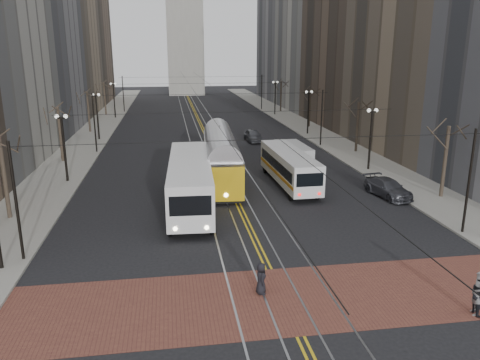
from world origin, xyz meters
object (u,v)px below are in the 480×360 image
object	(u,v)px
pedestrian_a	(261,278)
transit_bus	(190,183)
sedan_grey	(253,136)
rear_bus	(289,168)
cargo_van	(293,158)
streetcar	(221,161)
pedestrian_c	(480,295)
pedestrian_b	(477,293)
sedan_parked	(388,188)

from	to	relation	value
pedestrian_a	transit_bus	bearing A→B (deg)	12.08
sedan_grey	pedestrian_a	world-z (taller)	pedestrian_a
transit_bus	rear_bus	xyz separation A→B (m)	(8.50, 4.37, -0.30)
cargo_van	rear_bus	bearing A→B (deg)	-110.72
streetcar	rear_bus	bearing A→B (deg)	-18.98
pedestrian_c	cargo_van	bearing A→B (deg)	13.11
sedan_grey	streetcar	bearing A→B (deg)	-112.65
rear_bus	streetcar	bearing A→B (deg)	155.86
streetcar	pedestrian_c	distance (m)	24.73
transit_bus	pedestrian_b	xyz separation A→B (m)	(11.40, -16.53, -0.73)
rear_bus	pedestrian_a	size ratio (longest dim) A/B	7.19
cargo_van	sedan_parked	size ratio (longest dim) A/B	1.23
cargo_van	sedan_parked	bearing A→B (deg)	-60.36
sedan_grey	pedestrian_c	xyz separation A→B (m)	(2.54, -40.68, 0.16)
transit_bus	sedan_parked	bearing A→B (deg)	2.42
transit_bus	cargo_van	world-z (taller)	transit_bus
streetcar	cargo_van	bearing A→B (deg)	19.85
pedestrian_c	streetcar	bearing A→B (deg)	29.83
sedan_grey	pedestrian_b	xyz separation A→B (m)	(2.39, -40.68, 0.25)
rear_bus	pedestrian_c	bearing A→B (deg)	-83.25
pedestrian_b	cargo_van	bearing A→B (deg)	-161.43
streetcar	pedestrian_a	bearing A→B (deg)	-87.51
transit_bus	pedestrian_a	size ratio (longest dim) A/B	9.06
sedan_parked	cargo_van	bearing A→B (deg)	111.69
transit_bus	pedestrian_b	distance (m)	20.09
rear_bus	sedan_parked	world-z (taller)	rear_bus
transit_bus	rear_bus	size ratio (longest dim) A/B	1.26
streetcar	pedestrian_b	xyz separation A→B (m)	(8.40, -23.19, -0.73)
streetcar	pedestrian_b	distance (m)	24.67
sedan_grey	pedestrian_a	bearing A→B (deg)	-103.36
cargo_van	sedan_grey	world-z (taller)	cargo_van
sedan_grey	rear_bus	bearing A→B (deg)	-95.16
rear_bus	cargo_van	xyz separation A→B (m)	(1.49, 4.33, -0.14)
rear_bus	pedestrian_c	xyz separation A→B (m)	(3.05, -20.90, -0.53)
pedestrian_a	rear_bus	bearing A→B (deg)	-17.30
streetcar	pedestrian_a	world-z (taller)	streetcar
rear_bus	sedan_grey	distance (m)	19.80
sedan_grey	pedestrian_b	size ratio (longest dim) A/B	2.22
transit_bus	pedestrian_c	distance (m)	20.18
cargo_van	transit_bus	bearing A→B (deg)	-140.63
sedan_grey	pedestrian_c	bearing A→B (deg)	-90.11
streetcar	cargo_van	xyz separation A→B (m)	(6.99, 2.04, -0.44)
transit_bus	pedestrian_c	size ratio (longest dim) A/B	7.75
streetcar	sedan_grey	world-z (taller)	streetcar
sedan_parked	pedestrian_b	xyz separation A→B (m)	(-3.90, -16.50, 0.31)
transit_bus	pedestrian_a	distance (m)	13.67
transit_bus	sedan_parked	distance (m)	15.34
pedestrian_b	sedan_parked	bearing A→B (deg)	-177.91
transit_bus	rear_bus	world-z (taller)	transit_bus
cargo_van	sedan_grey	distance (m)	15.49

